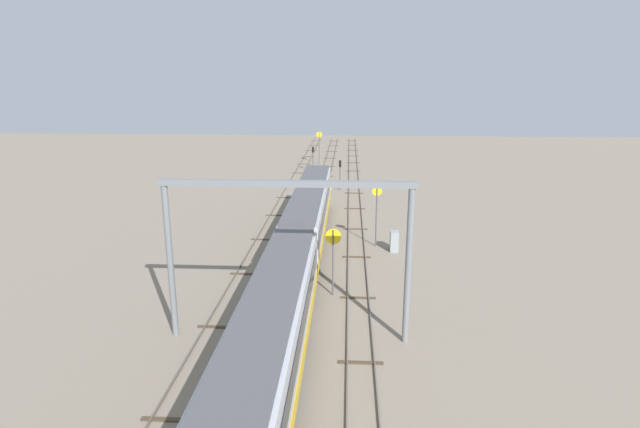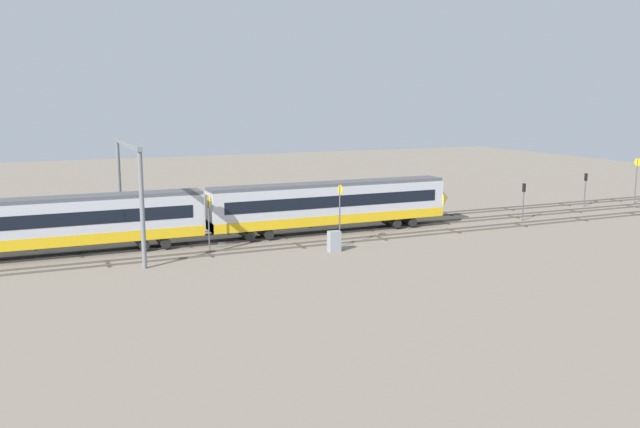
{
  "view_description": "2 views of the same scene",
  "coord_description": "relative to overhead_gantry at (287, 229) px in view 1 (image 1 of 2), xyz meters",
  "views": [
    {
      "loc": [
        -40.21,
        -3.5,
        14.6
      ],
      "look_at": [
        5.23,
        -0.91,
        2.34
      ],
      "focal_mm": 28.32,
      "sensor_mm": 36.0,
      "label": 1
    },
    {
      "loc": [
        -21.48,
        -57.67,
        12.8
      ],
      "look_at": [
        3.41,
        -1.09,
        2.13
      ],
      "focal_mm": 37.18,
      "sensor_mm": 36.0,
      "label": 2
    }
  ],
  "objects": [
    {
      "name": "speed_sign_far_trackside",
      "position": [
        6.22,
        -2.35,
        -3.38
      ],
      "size": [
        0.14,
        1.09,
        4.79
      ],
      "color": "#4C4C51",
      "rests_on": "ground"
    },
    {
      "name": "track_middle",
      "position": [
        13.9,
        4.49,
        -6.55
      ],
      "size": [
        171.99,
        2.4,
        0.16
      ],
      "color": "#59544C",
      "rests_on": "ground"
    },
    {
      "name": "ground_plane",
      "position": [
        13.9,
        0.19,
        -6.63
      ],
      "size": [
        187.99,
        187.99,
        0.0
      ],
      "primitive_type": "plane",
      "color": "gray"
    },
    {
      "name": "speed_sign_near_foreground",
      "position": [
        17.03,
        -5.85,
        -3.13
      ],
      "size": [
        0.14,
        0.87,
        5.51
      ],
      "color": "#4C4C51",
      "rests_on": "ground"
    },
    {
      "name": "signal_light_trackside_departure",
      "position": [
        53.93,
        2.4,
        -3.95
      ],
      "size": [
        0.31,
        0.32,
        4.05
      ],
      "color": "#4C4C51",
      "rests_on": "ground"
    },
    {
      "name": "relay_cabinet",
      "position": [
        15.78,
        -7.39,
        -5.73
      ],
      "size": [
        1.05,
        0.7,
        1.79
      ],
      "color": "gray",
      "rests_on": "ground"
    },
    {
      "name": "track_with_train",
      "position": [
        13.9,
        0.19,
        -6.55
      ],
      "size": [
        171.99,
        2.4,
        0.16
      ],
      "color": "#59544C",
      "rests_on": "ground"
    },
    {
      "name": "track_near_foreground",
      "position": [
        13.9,
        -4.12,
        -6.56
      ],
      "size": [
        171.99,
        2.4,
        0.16
      ],
      "color": "#59544C",
      "rests_on": "ground"
    },
    {
      "name": "speed_sign_distant_end",
      "position": [
        61.77,
        1.86,
        -2.95
      ],
      "size": [
        0.14,
        0.98,
        5.63
      ],
      "color": "#4C4C51",
      "rests_on": "ground"
    },
    {
      "name": "signal_light_trackside_approach",
      "position": [
        40.54,
        -2.19,
        -3.96
      ],
      "size": [
        0.31,
        0.32,
        4.03
      ],
      "color": "#4C4C51",
      "rests_on": "ground"
    },
    {
      "name": "overhead_gantry",
      "position": [
        0.0,
        0.0,
        0.0
      ],
      "size": [
        0.4,
        13.98,
        9.34
      ],
      "color": "slate",
      "rests_on": "ground"
    }
  ]
}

